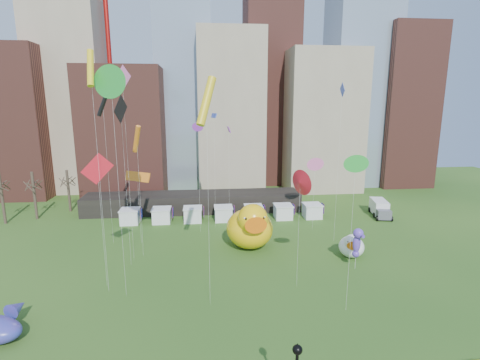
{
  "coord_description": "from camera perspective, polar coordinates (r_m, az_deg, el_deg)",
  "views": [
    {
      "loc": [
        -2.06,
        -20.84,
        18.95
      ],
      "look_at": [
        1.26,
        11.59,
        12.0
      ],
      "focal_mm": 27.0,
      "sensor_mm": 36.0,
      "label": 1
    }
  ],
  "objects": [
    {
      "name": "vendor_tents",
      "position": [
        59.66,
        -2.62,
        -5.38
      ],
      "size": [
        33.24,
        2.8,
        2.4
      ],
      "color": "white",
      "rests_on": "ground"
    },
    {
      "name": "kite_4",
      "position": [
        36.76,
        -22.55,
        15.94
      ],
      "size": [
        0.86,
        2.1,
        23.8
      ],
      "color": "silver",
      "rests_on": "ground"
    },
    {
      "name": "kite_13",
      "position": [
        53.91,
        -4.14,
        9.91
      ],
      "size": [
        0.88,
        2.23,
        17.53
      ],
      "color": "silver",
      "rests_on": "ground"
    },
    {
      "name": "kite_11",
      "position": [
        35.18,
        -19.72,
        14.38
      ],
      "size": [
        2.52,
        2.16,
        22.3
      ],
      "color": "silver",
      "rests_on": "ground"
    },
    {
      "name": "bare_trees",
      "position": [
        69.15,
        -29.67,
        -2.05
      ],
      "size": [
        8.44,
        6.44,
        8.5
      ],
      "color": "#382B21",
      "rests_on": "ground"
    },
    {
      "name": "kite_3",
      "position": [
        32.37,
        17.82,
        2.39
      ],
      "size": [
        1.54,
        0.24,
        14.67
      ],
      "color": "silver",
      "rests_on": "ground"
    },
    {
      "name": "skyline",
      "position": [
        82.05,
        -2.91,
        13.76
      ],
      "size": [
        101.0,
        23.0,
        68.0
      ],
      "color": "brown",
      "rests_on": "ground"
    },
    {
      "name": "kite_9",
      "position": [
        54.63,
        11.77,
        2.45
      ],
      "size": [
        1.93,
        0.68,
        11.07
      ],
      "color": "silver",
      "rests_on": "ground"
    },
    {
      "name": "kite_15",
      "position": [
        52.07,
        -1.78,
        7.88
      ],
      "size": [
        0.42,
        2.58,
        15.7
      ],
      "color": "silver",
      "rests_on": "ground"
    },
    {
      "name": "box_truck",
      "position": [
        66.47,
        21.22,
        -4.16
      ],
      "size": [
        3.49,
        6.51,
        2.63
      ],
      "rotation": [
        0.0,
        0.0,
        -0.2
      ],
      "color": "white",
      "rests_on": "ground"
    },
    {
      "name": "kite_12",
      "position": [
        31.62,
        -5.34,
        12.27
      ],
      "size": [
        2.1,
        2.44,
        21.27
      ],
      "color": "silver",
      "rests_on": "ground"
    },
    {
      "name": "seahorse_purple",
      "position": [
        44.05,
        18.03,
        -9.08
      ],
      "size": [
        1.44,
        1.66,
        4.99
      ],
      "rotation": [
        0.0,
        0.0,
        0.26
      ],
      "color": "silver",
      "rests_on": "ground"
    },
    {
      "name": "small_duck",
      "position": [
        47.88,
        17.23,
        -9.89
      ],
      "size": [
        4.23,
        4.73,
        3.31
      ],
      "rotation": [
        0.0,
        0.0,
        -0.36
      ],
      "color": "white",
      "rests_on": "ground"
    },
    {
      "name": "kite_7",
      "position": [
        52.01,
        -6.68,
        8.19
      ],
      "size": [
        1.15,
        0.81,
        16.29
      ],
      "color": "silver",
      "rests_on": "ground"
    },
    {
      "name": "big_duck",
      "position": [
        48.06,
        1.62,
        -7.35
      ],
      "size": [
        6.53,
        8.61,
        6.54
      ],
      "rotation": [
        0.0,
        0.0,
        0.05
      ],
      "color": "yellow",
      "rests_on": "ground"
    },
    {
      "name": "seahorse_green",
      "position": [
        48.11,
        2.74,
        -6.18
      ],
      "size": [
        1.62,
        1.82,
        5.48
      ],
      "rotation": [
        0.0,
        0.0,
        -0.35
      ],
      "color": "silver",
      "rests_on": "ground"
    },
    {
      "name": "kite_8",
      "position": [
        38.44,
        -21.59,
        1.46
      ],
      "size": [
        2.96,
        1.14,
        14.17
      ],
      "color": "silver",
      "rests_on": "ground"
    },
    {
      "name": "kite_14",
      "position": [
        44.65,
        -16.02,
        6.22
      ],
      "size": [
        1.53,
        1.95,
        16.47
      ],
      "color": "silver",
      "rests_on": "ground"
    },
    {
      "name": "pavilion",
      "position": [
        65.22,
        -7.34,
        -3.49
      ],
      "size": [
        38.0,
        6.0,
        3.2
      ],
      "primitive_type": "cube",
      "color": "black",
      "rests_on": "ground"
    },
    {
      "name": "kite_1",
      "position": [
        43.7,
        -18.08,
        14.38
      ],
      "size": [
        2.3,
        1.97,
        23.11
      ],
      "color": "silver",
      "rests_on": "ground"
    },
    {
      "name": "kite_5",
      "position": [
        49.45,
        15.81,
        12.46
      ],
      "size": [
        0.1,
        1.86,
        21.59
      ],
      "color": "silver",
      "rests_on": "ground"
    },
    {
      "name": "kite_10",
      "position": [
        42.18,
        -18.3,
        10.21
      ],
      "size": [
        0.83,
        3.03,
        19.9
      ],
      "color": "silver",
      "rests_on": "ground"
    },
    {
      "name": "kite_6",
      "position": [
        49.99,
        -15.9,
        0.5
      ],
      "size": [
        3.72,
        2.69,
        9.99
      ],
      "color": "silver",
      "rests_on": "ground"
    },
    {
      "name": "kite_0",
      "position": [
        36.39,
        9.5,
        -0.39
      ],
      "size": [
        0.93,
        2.5,
        12.48
      ],
      "color": "silver",
      "rests_on": "ground"
    },
    {
      "name": "kite_2",
      "position": [
        50.3,
        -20.86,
        11.02
      ],
      "size": [
        1.87,
        0.91,
        20.31
      ],
      "color": "silver",
      "rests_on": "ground"
    }
  ]
}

